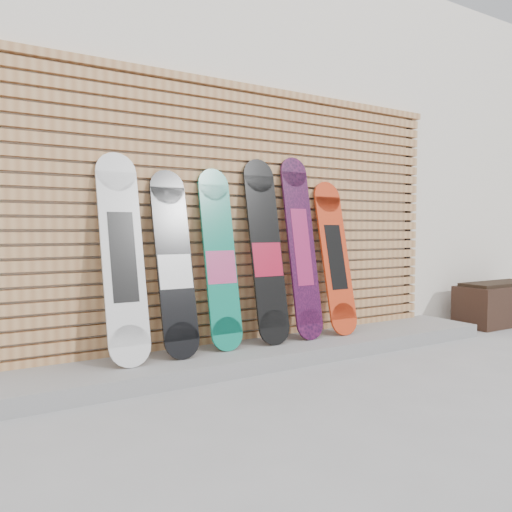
{
  "coord_description": "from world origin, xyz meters",
  "views": [
    {
      "loc": [
        -2.29,
        -2.74,
        1.06
      ],
      "look_at": [
        -0.17,
        0.75,
        0.85
      ],
      "focal_mm": 35.0,
      "sensor_mm": 36.0,
      "label": 1
    }
  ],
  "objects_px": {
    "snowboard_2": "(220,260)",
    "snowboard_5": "(335,257)",
    "snowboard_4": "(301,247)",
    "snowboard_0": "(123,257)",
    "snowboard_3": "(266,252)",
    "planter_box": "(499,304)",
    "snowboard_1": "(174,264)"
  },
  "relations": [
    {
      "from": "snowboard_0",
      "to": "snowboard_5",
      "type": "bearing_deg",
      "value": 0.54
    },
    {
      "from": "planter_box",
      "to": "snowboard_4",
      "type": "xyz_separation_m",
      "value": [
        -2.62,
        0.17,
        0.68
      ]
    },
    {
      "from": "snowboard_1",
      "to": "snowboard_0",
      "type": "bearing_deg",
      "value": -179.2
    },
    {
      "from": "snowboard_1",
      "to": "snowboard_2",
      "type": "bearing_deg",
      "value": 3.81
    },
    {
      "from": "snowboard_2",
      "to": "planter_box",
      "type": "bearing_deg",
      "value": -3.0
    },
    {
      "from": "snowboard_2",
      "to": "snowboard_0",
      "type": "bearing_deg",
      "value": -177.68
    },
    {
      "from": "snowboard_1",
      "to": "snowboard_5",
      "type": "xyz_separation_m",
      "value": [
        1.57,
        0.01,
        0.0
      ]
    },
    {
      "from": "snowboard_3",
      "to": "snowboard_5",
      "type": "distance_m",
      "value": 0.75
    },
    {
      "from": "snowboard_2",
      "to": "snowboard_5",
      "type": "distance_m",
      "value": 1.17
    },
    {
      "from": "snowboard_3",
      "to": "snowboard_1",
      "type": "bearing_deg",
      "value": -178.99
    },
    {
      "from": "snowboard_1",
      "to": "snowboard_2",
      "type": "xyz_separation_m",
      "value": [
        0.4,
        0.03,
        0.02
      ]
    },
    {
      "from": "snowboard_3",
      "to": "snowboard_4",
      "type": "height_order",
      "value": "snowboard_4"
    },
    {
      "from": "snowboard_4",
      "to": "snowboard_3",
      "type": "bearing_deg",
      "value": -179.19
    },
    {
      "from": "snowboard_1",
      "to": "snowboard_5",
      "type": "relative_size",
      "value": 1.01
    },
    {
      "from": "snowboard_1",
      "to": "snowboard_2",
      "type": "height_order",
      "value": "snowboard_2"
    },
    {
      "from": "snowboard_1",
      "to": "snowboard_4",
      "type": "bearing_deg",
      "value": 0.95
    },
    {
      "from": "snowboard_0",
      "to": "snowboard_1",
      "type": "bearing_deg",
      "value": 0.8
    },
    {
      "from": "snowboard_1",
      "to": "snowboard_3",
      "type": "relative_size",
      "value": 0.91
    },
    {
      "from": "snowboard_4",
      "to": "snowboard_2",
      "type": "bearing_deg",
      "value": 179.51
    },
    {
      "from": "snowboard_0",
      "to": "snowboard_3",
      "type": "bearing_deg",
      "value": 0.94
    },
    {
      "from": "planter_box",
      "to": "snowboard_4",
      "type": "height_order",
      "value": "snowboard_4"
    },
    {
      "from": "snowboard_1",
      "to": "snowboard_5",
      "type": "distance_m",
      "value": 1.57
    },
    {
      "from": "snowboard_1",
      "to": "snowboard_3",
      "type": "xyz_separation_m",
      "value": [
        0.82,
        0.01,
        0.07
      ]
    },
    {
      "from": "snowboard_2",
      "to": "snowboard_4",
      "type": "height_order",
      "value": "snowboard_4"
    },
    {
      "from": "snowboard_0",
      "to": "snowboard_1",
      "type": "xyz_separation_m",
      "value": [
        0.39,
        0.01,
        -0.06
      ]
    },
    {
      "from": "snowboard_0",
      "to": "snowboard_4",
      "type": "relative_size",
      "value": 0.95
    },
    {
      "from": "planter_box",
      "to": "snowboard_5",
      "type": "bearing_deg",
      "value": 175.79
    },
    {
      "from": "snowboard_0",
      "to": "snowboard_4",
      "type": "bearing_deg",
      "value": 0.91
    },
    {
      "from": "snowboard_2",
      "to": "snowboard_3",
      "type": "height_order",
      "value": "snowboard_3"
    },
    {
      "from": "planter_box",
      "to": "snowboard_1",
      "type": "relative_size",
      "value": 0.76
    },
    {
      "from": "snowboard_2",
      "to": "snowboard_3",
      "type": "xyz_separation_m",
      "value": [
        0.43,
        -0.01,
        0.05
      ]
    },
    {
      "from": "snowboard_2",
      "to": "snowboard_4",
      "type": "bearing_deg",
      "value": -0.49
    }
  ]
}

